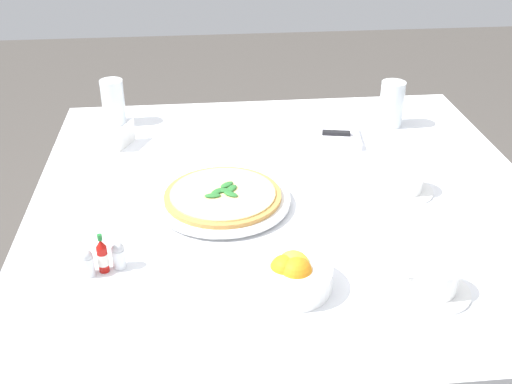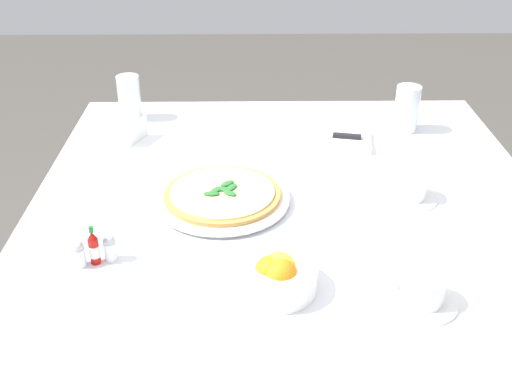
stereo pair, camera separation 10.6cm
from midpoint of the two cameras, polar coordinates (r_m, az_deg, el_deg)
name	(u,v)px [view 2 (the right image)]	position (r m, az deg, el deg)	size (l,w,h in m)	color
dining_table	(287,241)	(1.49, 4.97, -4.58)	(1.18, 1.18, 0.74)	white
pizza_plate	(222,199)	(1.39, -0.94, -0.68)	(0.30, 0.30, 0.02)	white
pizza	(222,193)	(1.38, -0.94, -0.18)	(0.26, 0.26, 0.02)	#C68E47
coffee_cup_far_left	(422,290)	(1.15, 17.70, -8.73)	(0.13, 0.13, 0.06)	white
coffee_cup_near_right	(503,236)	(1.35, 23.96, -3.78)	(0.13, 0.13, 0.06)	white
coffee_cup_left_edge	(409,187)	(1.46, 16.03, 0.40)	(0.13, 0.13, 0.06)	white
water_glass_center_back	(406,111)	(1.79, 15.40, 7.19)	(0.07, 0.07, 0.13)	white
water_glass_near_left	(130,101)	(1.83, -9.96, 8.28)	(0.06, 0.06, 0.13)	white
napkin_folded	(329,140)	(1.69, 8.55, 4.75)	(0.23, 0.16, 0.02)	white
dinner_knife	(328,135)	(1.68, 8.49, 5.19)	(0.19, 0.06, 0.01)	silver
citrus_bowl	(276,276)	(1.13, 4.60, -7.79)	(0.15, 0.15, 0.07)	white
hot_sauce_bottle	(94,248)	(1.22, -12.33, -5.14)	(0.02, 0.02, 0.08)	#B7140F
salt_shaker	(79,255)	(1.22, -13.67, -5.75)	(0.03, 0.03, 0.06)	white
pepper_shaker	(110,249)	(1.22, -10.92, -5.24)	(0.03, 0.03, 0.06)	white
menu_card	(138,131)	(1.69, -9.11, 5.55)	(0.04, 0.08, 0.06)	white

